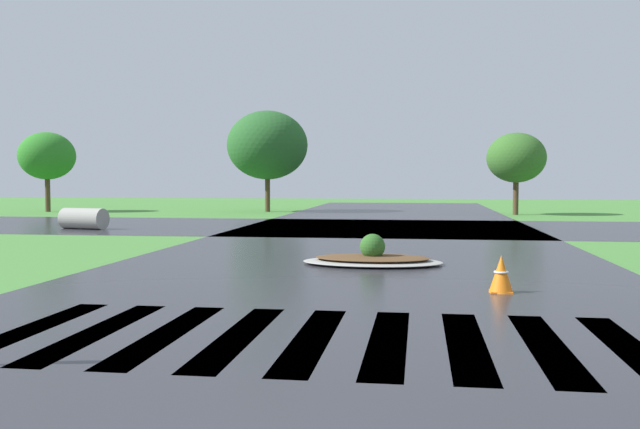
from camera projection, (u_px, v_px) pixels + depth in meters
The scene contains 7 objects.
asphalt_roadway at pixel (353, 277), 13.52m from camera, with size 11.12×80.00×0.01m, color #2B2B30.
asphalt_cross_road at pixel (386, 227), 26.87m from camera, with size 90.00×10.01×0.01m, color #2B2B30.
crosswalk_stripes at pixel (312, 338), 8.35m from camera, with size 7.65×3.49×0.01m.
median_island at pixel (373, 258), 15.46m from camera, with size 3.09×1.82×0.68m.
drainage_pipe_stack at pixel (84, 219), 26.05m from camera, with size 1.87×1.14×0.78m.
traffic_cone at pixel (501, 274), 11.66m from camera, with size 0.40×0.40×0.63m.
background_treeline at pixel (398, 147), 37.34m from camera, with size 42.93×5.52×5.65m.
Camera 1 is at (1.25, -3.40, 1.92)m, focal length 39.33 mm.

